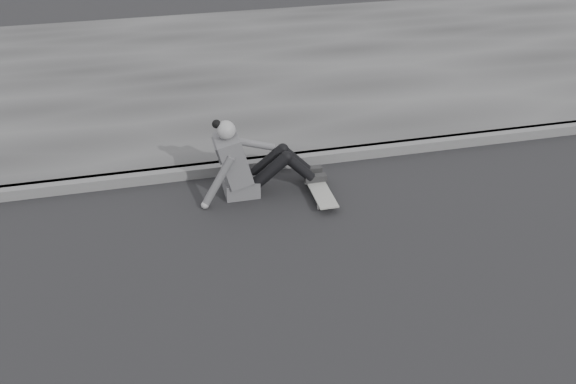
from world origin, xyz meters
name	(u,v)px	position (x,y,z in m)	size (l,w,h in m)	color
ground	(486,292)	(0.00, 0.00, 0.00)	(80.00, 80.00, 0.00)	black
curb	(380,150)	(0.00, 2.58, 0.06)	(24.00, 0.16, 0.12)	#555555
sidewalk	(313,64)	(0.00, 5.60, 0.06)	(24.00, 6.00, 0.12)	#373737
skateboard	(319,190)	(-0.96, 1.85, 0.07)	(0.20, 0.78, 0.09)	#9B9B95
seated_woman	(246,163)	(-1.70, 2.10, 0.36)	(1.38, 0.46, 0.88)	#4C4C4F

